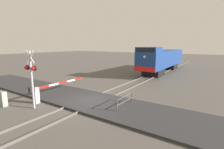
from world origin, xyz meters
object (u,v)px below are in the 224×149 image
object	(u,v)px
locomotive	(162,59)
crossing_gate	(44,91)
crossing_signal	(31,73)
utility_cabinet	(3,99)
guard_railing	(125,100)

from	to	relation	value
locomotive	crossing_gate	xyz separation A→B (m)	(-3.48, -20.31, -1.31)
locomotive	crossing_signal	bearing A→B (deg)	-96.89
crossing_signal	utility_cabinet	xyz separation A→B (m)	(-2.32, -1.01, -2.07)
utility_cabinet	crossing_signal	bearing A→B (deg)	23.52
locomotive	crossing_signal	distance (m)	21.90
crossing_gate	utility_cabinet	world-z (taller)	crossing_gate
crossing_signal	crossing_gate	world-z (taller)	crossing_signal
crossing_signal	crossing_gate	size ratio (longest dim) A/B	0.74
locomotive	utility_cabinet	distance (m)	23.34
locomotive	utility_cabinet	bearing A→B (deg)	-102.26
crossing_signal	locomotive	bearing A→B (deg)	83.11
crossing_signal	utility_cabinet	distance (m)	3.27
crossing_gate	guard_railing	bearing A→B (deg)	19.91
utility_cabinet	guard_railing	bearing A→B (deg)	31.21
locomotive	guard_railing	bearing A→B (deg)	-80.82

